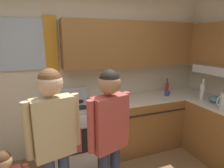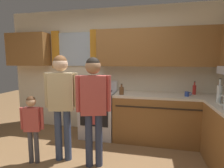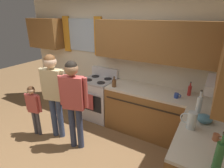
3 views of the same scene
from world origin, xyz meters
TOP-DOWN VIEW (x-y plane):
  - back_wall_unit at (0.09, 1.82)m, footprint 4.60×0.42m
  - kitchen_counter_run at (1.52, 1.20)m, footprint 2.12×1.86m
  - stove_oven at (-0.18, 1.54)m, footprint 0.66×0.67m
  - bottle_sauce_red at (1.64, 1.68)m, footprint 0.06×0.06m
  - bottle_squat_brown at (0.32, 1.36)m, footprint 0.08×0.08m
  - bottle_tall_clear at (1.85, 1.07)m, footprint 0.07×0.07m
  - mug_cobalt_blue at (1.48, 1.46)m, footprint 0.11×0.07m
  - water_pitcher at (1.81, 0.66)m, footprint 0.19×0.11m
  - mixing_bowl at (1.94, 0.90)m, footprint 0.20×0.20m
  - adult_holding_child at (-0.45, 0.55)m, footprint 0.49×0.23m
  - adult_in_plaid at (0.07, 0.49)m, footprint 0.47×0.25m

SIDE VIEW (x-z plane):
  - kitchen_counter_run at x=1.52m, z-range 0.00..0.90m
  - stove_oven at x=-0.18m, z-range -0.08..1.02m
  - mug_cobalt_blue at x=1.48m, z-range 0.90..0.99m
  - mixing_bowl at x=1.94m, z-range 0.90..1.00m
  - bottle_squat_brown at x=0.32m, z-range 0.87..1.08m
  - adult_in_plaid at x=0.07m, z-range 0.20..1.77m
  - bottle_sauce_red at x=1.64m, z-range 0.87..1.12m
  - adult_holding_child at x=-0.45m, z-range 0.21..1.81m
  - water_pitcher at x=1.81m, z-range 0.90..1.12m
  - bottle_tall_clear at x=1.85m, z-range 0.86..1.22m
  - back_wall_unit at x=0.09m, z-range 0.19..2.79m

